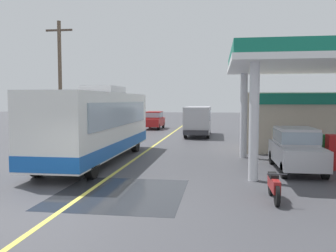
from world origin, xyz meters
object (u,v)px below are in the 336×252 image
car_at_pump (296,147)px  car_trailing_behind_bus (154,119)px  coach_bus_main (98,126)px  pedestrian_by_shop (320,145)px  motorcycle_parked_forecourt (274,186)px  minibus_opposing_lane (198,118)px

car_at_pump → car_trailing_behind_bus: bearing=115.1°
coach_bus_main → pedestrian_by_shop: coach_bus_main is taller
pedestrian_by_shop → car_trailing_behind_bus: (-11.29, 19.81, 0.08)m
motorcycle_parked_forecourt → car_trailing_behind_bus: (-8.33, 25.96, 0.57)m
car_at_pump → motorcycle_parked_forecourt: 5.05m
coach_bus_main → car_at_pump: 9.20m
coach_bus_main → pedestrian_by_shop: size_ratio=6.65×
coach_bus_main → car_trailing_behind_bus: (-0.84, 19.98, -0.71)m
minibus_opposing_lane → car_at_pump: bearing=-71.0°
coach_bus_main → minibus_opposing_lane: (4.16, 13.07, -0.25)m
minibus_opposing_lane → pedestrian_by_shop: 14.38m
motorcycle_parked_forecourt → coach_bus_main: bearing=141.4°
minibus_opposing_lane → pedestrian_by_shop: minibus_opposing_lane is taller
coach_bus_main → motorcycle_parked_forecourt: coach_bus_main is taller
car_at_pump → pedestrian_by_shop: size_ratio=2.53×
motorcycle_parked_forecourt → pedestrian_by_shop: bearing=64.3°
car_at_pump → minibus_opposing_lane: size_ratio=0.69×
minibus_opposing_lane → motorcycle_parked_forecourt: bearing=-80.1°
minibus_opposing_lane → car_trailing_behind_bus: size_ratio=1.46×
pedestrian_by_shop → car_trailing_behind_bus: bearing=119.7°
car_trailing_behind_bus → coach_bus_main: bearing=-87.6°
minibus_opposing_lane → pedestrian_by_shop: (6.29, -12.91, -0.54)m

